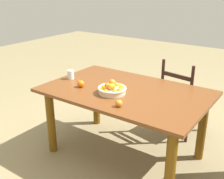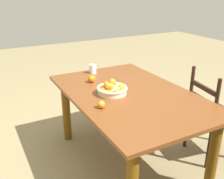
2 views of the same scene
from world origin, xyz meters
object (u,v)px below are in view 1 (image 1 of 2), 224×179
object	(u,v)px
fruit_bowl	(112,89)
orange_loose_1	(81,84)
dining_table	(125,102)
chair_near_window	(182,99)
drinking_glass	(71,75)
orange_loose_0	(119,103)

from	to	relation	value
fruit_bowl	orange_loose_1	size ratio (longest dim) A/B	3.88
dining_table	chair_near_window	world-z (taller)	chair_near_window
chair_near_window	fruit_bowl	xyz separation A→B (m)	(-0.36, -0.97, 0.36)
fruit_bowl	dining_table	bearing A→B (deg)	69.17
fruit_bowl	drinking_glass	xyz separation A→B (m)	(-0.64, 0.10, 0.01)
fruit_bowl	orange_loose_1	xyz separation A→B (m)	(-0.37, -0.04, -0.01)
dining_table	fruit_bowl	world-z (taller)	fruit_bowl
orange_loose_0	drinking_glass	bearing A→B (deg)	159.90
fruit_bowl	orange_loose_0	distance (m)	0.32
chair_near_window	orange_loose_1	distance (m)	1.30
dining_table	fruit_bowl	xyz separation A→B (m)	(-0.06, -0.15, 0.17)
orange_loose_1	fruit_bowl	bearing A→B (deg)	6.26
fruit_bowl	orange_loose_1	world-z (taller)	fruit_bowl
drinking_glass	dining_table	bearing A→B (deg)	4.88
orange_loose_0	fruit_bowl	bearing A→B (deg)	135.85
chair_near_window	dining_table	bearing A→B (deg)	80.02
fruit_bowl	drinking_glass	size ratio (longest dim) A/B	2.83
chair_near_window	drinking_glass	xyz separation A→B (m)	(-0.99, -0.88, 0.37)
chair_near_window	fruit_bowl	bearing A→B (deg)	79.90
dining_table	orange_loose_1	bearing A→B (deg)	-155.43
dining_table	drinking_glass	xyz separation A→B (m)	(-0.69, -0.06, 0.18)
fruit_bowl	drinking_glass	bearing A→B (deg)	171.45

